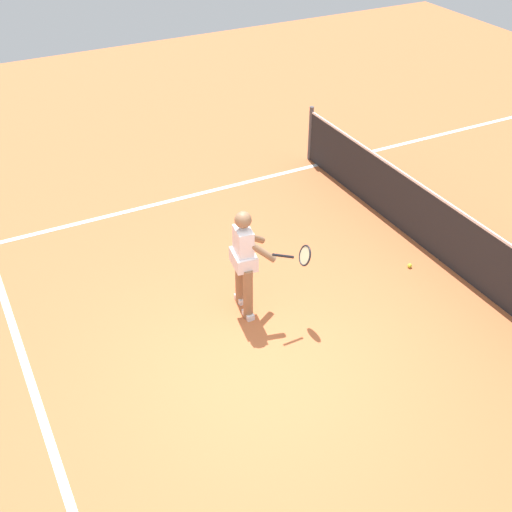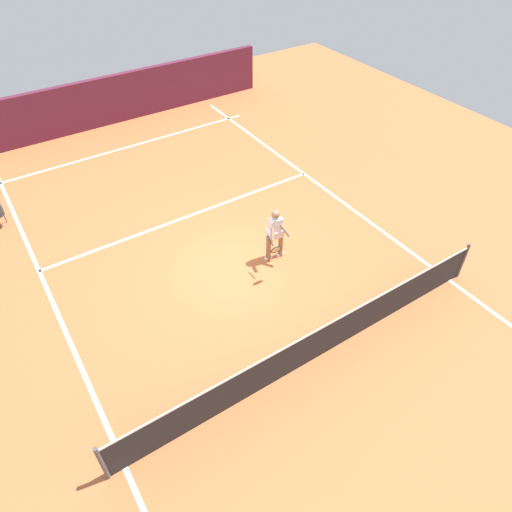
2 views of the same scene
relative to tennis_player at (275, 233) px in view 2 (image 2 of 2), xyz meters
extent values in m
plane|color=#C66638|center=(1.10, -0.26, -0.85)|extent=(26.42, 26.42, 0.00)
cube|color=#561E33|center=(1.10, -10.13, 0.06)|extent=(13.71, 0.24, 1.82)
cube|color=white|center=(1.10, -7.93, -0.84)|extent=(9.71, 0.10, 0.01)
cube|color=white|center=(1.10, -2.94, -0.84)|extent=(8.71, 0.10, 0.01)
cube|color=white|center=(-3.26, -0.26, -0.84)|extent=(0.10, 18.32, 0.01)
cube|color=white|center=(5.45, -0.26, -0.84)|extent=(0.10, 18.32, 0.01)
cylinder|color=#4C4C51|center=(-3.56, 3.14, -0.31)|extent=(0.08, 0.08, 1.07)
cylinder|color=#4C4C51|center=(5.75, 3.14, -0.31)|extent=(0.08, 0.08, 1.07)
cube|color=#232326|center=(1.10, 3.14, -0.37)|extent=(9.23, 0.02, 0.95)
cube|color=white|center=(1.10, 3.14, 0.12)|extent=(9.23, 0.02, 0.04)
cylinder|color=#8C6647|center=(-0.19, 0.00, -0.46)|extent=(0.13, 0.13, 0.78)
cylinder|color=#8C6647|center=(0.16, -0.05, -0.46)|extent=(0.13, 0.13, 0.78)
cube|color=white|center=(-0.19, 0.00, -0.81)|extent=(0.20, 0.10, 0.08)
cube|color=white|center=(0.16, -0.05, -0.81)|extent=(0.20, 0.10, 0.08)
cube|color=white|center=(-0.01, -0.03, 0.19)|extent=(0.35, 0.25, 0.52)
cube|color=white|center=(-0.01, -0.03, -0.01)|extent=(0.44, 0.34, 0.20)
sphere|color=#8C6647|center=(-0.01, -0.03, 0.59)|extent=(0.22, 0.22, 0.22)
cylinder|color=#8C6647|center=(-0.14, 0.14, 0.21)|extent=(0.22, 0.48, 0.37)
cylinder|color=#8C6647|center=(0.16, 0.10, 0.21)|extent=(0.34, 0.45, 0.37)
cylinder|color=black|center=(0.39, 0.34, 0.17)|extent=(0.08, 0.30, 0.14)
torus|color=black|center=(0.43, 0.63, 0.11)|extent=(0.30, 0.16, 0.28)
cylinder|color=beige|center=(0.43, 0.63, 0.11)|extent=(0.25, 0.12, 0.23)
sphere|color=#D1E533|center=(0.24, 2.61, -0.81)|extent=(0.07, 0.07, 0.07)
cylinder|color=#333338|center=(5.71, -5.59, -0.65)|extent=(0.02, 0.02, 0.40)
camera|label=1|loc=(6.35, -3.12, 4.95)|focal=46.47mm
camera|label=2|loc=(5.47, 7.48, 7.52)|focal=32.51mm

